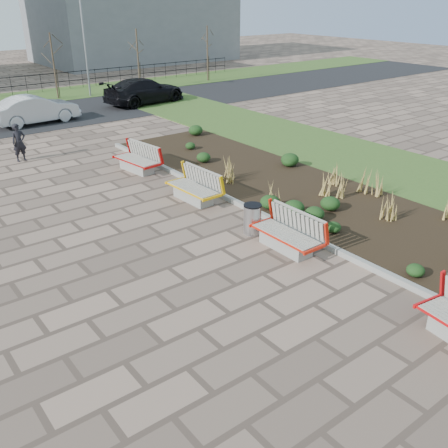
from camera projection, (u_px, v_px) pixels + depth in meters
ground at (256, 333)px, 10.03m from camera, size 120.00×120.00×0.00m
planting_bed at (298, 192)px, 17.07m from camera, size 4.50×18.00×0.10m
planting_curb at (246, 207)px, 15.77m from camera, size 0.16×18.00×0.15m
grass_verge_near at (383, 166)px, 19.71m from camera, size 5.00×38.00×0.04m
bench_b at (286, 232)px, 13.12m from camera, size 0.90×2.10×1.00m
bench_c at (193, 186)px, 16.24m from camera, size 0.99×2.14×1.00m
bench_d at (136, 159)px, 18.99m from camera, size 1.17×2.20×1.00m
litter_bin at (252, 219)px, 14.04m from camera, size 0.49×0.49×0.86m
pedestrian at (19, 143)px, 20.07m from camera, size 0.58×0.40×1.52m
car_silver at (36, 109)px, 25.92m from camera, size 4.45×1.83×1.43m
car_black at (144, 91)px, 30.63m from camera, size 5.50×2.85×1.53m
tree_d at (54, 66)px, 31.55m from camera, size 1.40×1.40×4.00m
tree_e at (138, 59)px, 34.87m from camera, size 1.40×1.40×4.00m
tree_f at (207, 54)px, 38.20m from camera, size 1.40×1.40×4.00m
lamp_east at (85, 48)px, 31.88m from camera, size 0.24×0.60×6.00m
building_grey at (131, 7)px, 49.20m from camera, size 18.00×12.00×10.00m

